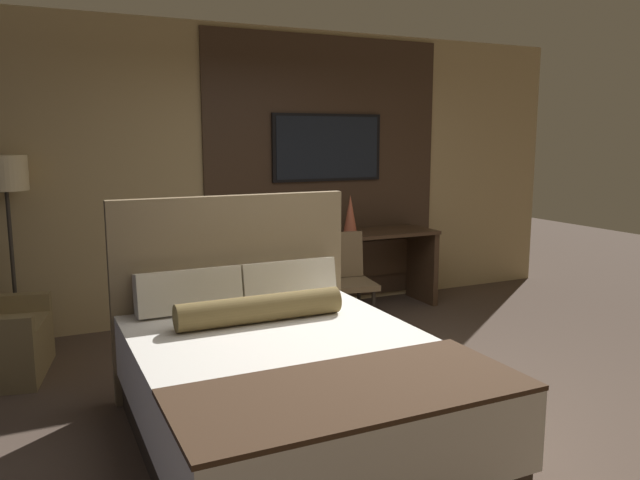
{
  "coord_description": "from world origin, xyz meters",
  "views": [
    {
      "loc": [
        -2.04,
        -3.22,
        1.75
      ],
      "look_at": [
        -0.0,
        1.08,
        0.96
      ],
      "focal_mm": 35.0,
      "sensor_mm": 36.0,
      "label": 1
    }
  ],
  "objects_px": {
    "bed": "(286,384)",
    "tv": "(328,148)",
    "desk_chair": "(342,273)",
    "floor_lamp": "(6,189)",
    "desk": "(337,258)",
    "book": "(272,238)",
    "vase_tall": "(350,215)"
  },
  "relations": [
    {
      "from": "desk",
      "to": "desk_chair",
      "type": "relative_size",
      "value": 2.33
    },
    {
      "from": "bed",
      "to": "floor_lamp",
      "type": "bearing_deg",
      "value": 120.04
    },
    {
      "from": "desk",
      "to": "floor_lamp",
      "type": "bearing_deg",
      "value": 179.03
    },
    {
      "from": "vase_tall",
      "to": "desk_chair",
      "type": "bearing_deg",
      "value": -125.35
    },
    {
      "from": "tv",
      "to": "vase_tall",
      "type": "distance_m",
      "value": 0.74
    },
    {
      "from": "desk",
      "to": "book",
      "type": "bearing_deg",
      "value": -173.61
    },
    {
      "from": "desk_chair",
      "to": "floor_lamp",
      "type": "bearing_deg",
      "value": 175.89
    },
    {
      "from": "desk",
      "to": "vase_tall",
      "type": "bearing_deg",
      "value": -54.37
    },
    {
      "from": "book",
      "to": "desk_chair",
      "type": "bearing_deg",
      "value": -44.67
    },
    {
      "from": "vase_tall",
      "to": "bed",
      "type": "bearing_deg",
      "value": -125.5
    },
    {
      "from": "tv",
      "to": "book",
      "type": "relative_size",
      "value": 4.98
    },
    {
      "from": "floor_lamp",
      "to": "book",
      "type": "xyz_separation_m",
      "value": [
        2.21,
        -0.13,
        -0.53
      ]
    },
    {
      "from": "tv",
      "to": "desk_chair",
      "type": "bearing_deg",
      "value": -106.72
    },
    {
      "from": "tv",
      "to": "vase_tall",
      "type": "xyz_separation_m",
      "value": [
        0.08,
        -0.34,
        -0.65
      ]
    },
    {
      "from": "bed",
      "to": "book",
      "type": "distance_m",
      "value": 2.48
    },
    {
      "from": "vase_tall",
      "to": "desk",
      "type": "bearing_deg",
      "value": 125.63
    },
    {
      "from": "desk_chair",
      "to": "floor_lamp",
      "type": "height_order",
      "value": "floor_lamp"
    },
    {
      "from": "bed",
      "to": "desk_chair",
      "type": "relative_size",
      "value": 2.44
    },
    {
      "from": "bed",
      "to": "tv",
      "type": "height_order",
      "value": "tv"
    },
    {
      "from": "tv",
      "to": "desk",
      "type": "bearing_deg",
      "value": -90.0
    },
    {
      "from": "floor_lamp",
      "to": "desk",
      "type": "bearing_deg",
      "value": -0.97
    },
    {
      "from": "desk",
      "to": "book",
      "type": "height_order",
      "value": "book"
    },
    {
      "from": "tv",
      "to": "floor_lamp",
      "type": "distance_m",
      "value": 2.96
    },
    {
      "from": "bed",
      "to": "tv",
      "type": "relative_size",
      "value": 1.8
    },
    {
      "from": "bed",
      "to": "desk",
      "type": "height_order",
      "value": "bed"
    },
    {
      "from": "vase_tall",
      "to": "book",
      "type": "distance_m",
      "value": 0.84
    },
    {
      "from": "desk",
      "to": "desk_chair",
      "type": "distance_m",
      "value": 0.62
    },
    {
      "from": "floor_lamp",
      "to": "desk_chair",
      "type": "bearing_deg",
      "value": -12.9
    },
    {
      "from": "vase_tall",
      "to": "book",
      "type": "xyz_separation_m",
      "value": [
        -0.81,
        0.03,
        -0.18
      ]
    },
    {
      "from": "tv",
      "to": "book",
      "type": "height_order",
      "value": "tv"
    },
    {
      "from": "desk",
      "to": "book",
      "type": "distance_m",
      "value": 0.78
    },
    {
      "from": "desk",
      "to": "tv",
      "type": "bearing_deg",
      "value": 90.0
    }
  ]
}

